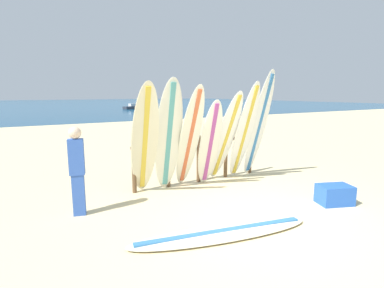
% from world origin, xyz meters
% --- Properties ---
extents(ground_plane, '(120.00, 120.00, 0.00)m').
position_xyz_m(ground_plane, '(0.00, 0.00, 0.00)').
color(ground_plane, beige).
extents(ocean_water, '(120.00, 80.00, 0.01)m').
position_xyz_m(ocean_water, '(0.00, 58.00, 0.00)').
color(ocean_water, navy).
rests_on(ocean_water, ground).
extents(surfboard_rack, '(3.23, 0.09, 1.09)m').
position_xyz_m(surfboard_rack, '(0.27, 2.53, 0.67)').
color(surfboard_rack, brown).
rests_on(surfboard_rack, ground).
extents(surfboard_leaning_far_left, '(0.72, 1.17, 2.28)m').
position_xyz_m(surfboard_leaning_far_left, '(-1.20, 2.14, 1.14)').
color(surfboard_leaning_far_left, beige).
rests_on(surfboard_leaning_far_left, ground).
extents(surfboard_leaning_left, '(0.64, 0.76, 2.36)m').
position_xyz_m(surfboard_leaning_left, '(-0.65, 2.21, 1.18)').
color(surfboard_leaning_left, silver).
rests_on(surfboard_leaning_left, ground).
extents(surfboard_leaning_center_left, '(0.54, 1.07, 2.23)m').
position_xyz_m(surfboard_leaning_center_left, '(-0.20, 2.13, 1.12)').
color(surfboard_leaning_center_left, silver).
rests_on(surfboard_leaning_center_left, ground).
extents(surfboard_leaning_center, '(0.56, 0.73, 1.93)m').
position_xyz_m(surfboard_leaning_center, '(0.30, 2.11, 0.97)').
color(surfboard_leaning_center, white).
rests_on(surfboard_leaning_center, ground).
extents(surfboard_leaning_center_right, '(0.59, 1.02, 2.11)m').
position_xyz_m(surfboard_leaning_center_right, '(0.79, 2.20, 1.06)').
color(surfboard_leaning_center_right, white).
rests_on(surfboard_leaning_center_right, ground).
extents(surfboard_leaning_right, '(0.49, 0.90, 2.32)m').
position_xyz_m(surfboard_leaning_right, '(1.26, 2.11, 1.16)').
color(surfboard_leaning_right, white).
rests_on(surfboard_leaning_right, ground).
extents(surfboard_leaning_far_right, '(0.55, 0.84, 2.59)m').
position_xyz_m(surfboard_leaning_far_right, '(1.72, 2.13, 1.30)').
color(surfboard_leaning_far_right, white).
rests_on(surfboard_leaning_far_right, ground).
extents(surfboard_lying_on_sand, '(2.87, 1.12, 0.08)m').
position_xyz_m(surfboard_lying_on_sand, '(-0.84, 0.07, 0.04)').
color(surfboard_lying_on_sand, beige).
rests_on(surfboard_lying_on_sand, ground).
extents(beachgoer_standing, '(0.28, 0.21, 1.51)m').
position_xyz_m(beachgoer_standing, '(-2.49, 1.90, 0.83)').
color(beachgoer_standing, '#3359B2').
rests_on(beachgoer_standing, ground).
extents(small_boat_offshore, '(2.83, 1.89, 0.71)m').
position_xyz_m(small_boat_offshore, '(9.86, 34.50, 0.26)').
color(small_boat_offshore, '#333842').
rests_on(small_boat_offshore, ocean_water).
extents(cooler_box, '(0.70, 0.59, 0.36)m').
position_xyz_m(cooler_box, '(1.70, 0.02, 0.18)').
color(cooler_box, blue).
rests_on(cooler_box, ground).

